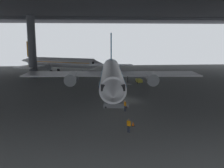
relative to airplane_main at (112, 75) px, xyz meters
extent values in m
plane|color=slate|center=(0.62, -6.61, -3.46)|extent=(110.00, 110.00, 0.00)
cylinder|color=#4C4F54|center=(-18.83, 19.52, 4.49)|extent=(2.02, 2.02, 15.90)
cube|color=#38383D|center=(0.62, 7.14, 13.04)|extent=(121.00, 99.00, 1.20)
cube|color=#4C4F54|center=(0.62, 23.64, 12.04)|extent=(115.50, 0.50, 0.70)
cylinder|color=white|center=(-0.04, -0.63, 0.02)|extent=(5.74, 28.23, 3.76)
cone|color=white|center=(-1.16, -16.30, 0.02)|extent=(4.00, 4.76, 3.69)
cube|color=black|center=(-0.99, -13.93, 0.49)|extent=(3.38, 2.85, 0.83)
cone|color=white|center=(1.07, 15.04, 0.40)|extent=(3.62, 6.23, 3.20)
cube|color=#1972B2|center=(0.90, 12.67, 4.98)|extent=(0.53, 4.11, 6.15)
cube|color=white|center=(3.45, 11.46, 0.58)|extent=(4.99, 3.41, 0.16)
cube|color=white|center=(-1.80, 11.84, 0.58)|extent=(4.99, 3.41, 0.16)
cube|color=white|center=(10.00, 3.21, -0.36)|extent=(16.17, 7.94, 0.24)
cylinder|color=#9EA3A8|center=(7.97, 1.30, -1.01)|extent=(2.67, 5.04, 2.33)
cube|color=white|center=(-9.44, 4.59, -0.36)|extent=(16.17, 7.94, 0.24)
cylinder|color=#9EA3A8|center=(-7.71, 2.42, -1.01)|extent=(2.67, 5.04, 2.33)
cube|color=#1972B2|center=(-0.04, -0.63, 0.30)|extent=(5.67, 26.19, 0.16)
cylinder|color=#9EA3A8|center=(-0.71, -10.01, -2.21)|extent=(0.20, 0.20, 1.15)
cylinder|color=black|center=(-0.71, -10.01, -3.01)|extent=(0.36, 0.92, 0.90)
cylinder|color=#9EA3A8|center=(2.62, 1.92, -2.21)|extent=(0.20, 0.20, 1.15)
cylinder|color=black|center=(2.62, 1.92, -3.01)|extent=(0.36, 0.92, 0.90)
cylinder|color=#9EA3A8|center=(-2.33, 2.28, -2.21)|extent=(0.20, 0.20, 1.15)
cylinder|color=black|center=(-2.33, 2.28, -3.01)|extent=(0.36, 0.92, 0.90)
cube|color=slate|center=(-0.19, -10.22, -3.11)|extent=(3.93, 1.77, 0.70)
cube|color=slate|center=(-0.19, -10.22, -1.28)|extent=(3.65, 1.55, 3.06)
cube|color=slate|center=(1.55, -10.34, 0.21)|extent=(1.19, 1.37, 0.12)
cylinder|color=black|center=(1.59, -9.74, 0.71)|extent=(0.06, 0.06, 1.00)
cylinder|color=black|center=(1.51, -10.94, 0.71)|extent=(0.06, 0.06, 1.00)
cylinder|color=black|center=(1.43, -9.63, -3.31)|extent=(0.31, 0.14, 0.30)
cylinder|color=black|center=(1.33, -11.03, -3.31)|extent=(0.31, 0.14, 0.30)
cylinder|color=black|center=(-1.70, -9.41, -3.31)|extent=(0.31, 0.14, 0.30)
cylinder|color=black|center=(-1.80, -10.80, -3.31)|extent=(0.31, 0.14, 0.30)
cylinder|color=#232838|center=(0.24, -21.00, -3.06)|extent=(0.14, 0.14, 0.79)
cylinder|color=#232838|center=(0.11, -20.87, -3.06)|extent=(0.14, 0.14, 0.79)
cube|color=orange|center=(0.17, -20.94, -2.39)|extent=(0.41, 0.41, 0.56)
cylinder|color=orange|center=(0.33, -21.10, -2.36)|extent=(0.09, 0.09, 0.53)
cylinder|color=orange|center=(0.01, -20.77, -2.36)|extent=(0.09, 0.09, 0.53)
sphere|color=brown|center=(0.17, -20.94, -1.99)|extent=(0.21, 0.21, 0.21)
cylinder|color=#232838|center=(0.90, -12.76, -3.05)|extent=(0.14, 0.14, 0.82)
cylinder|color=#232838|center=(0.85, -12.58, -3.05)|extent=(0.14, 0.14, 0.82)
cube|color=orange|center=(0.88, -12.67, -2.35)|extent=(0.31, 0.41, 0.58)
cylinder|color=orange|center=(0.94, -12.89, -2.32)|extent=(0.09, 0.09, 0.55)
cylinder|color=orange|center=(0.81, -12.45, -2.32)|extent=(0.09, 0.09, 0.55)
sphere|color=beige|center=(0.88, -12.67, -1.93)|extent=(0.22, 0.22, 0.22)
cylinder|color=white|center=(-12.88, 29.51, -0.42)|extent=(20.81, 11.44, 2.89)
cone|color=white|center=(-1.88, 24.57, -0.42)|extent=(4.32, 4.00, 2.83)
cube|color=black|center=(-3.54, 25.32, -0.06)|extent=(2.85, 3.06, 0.63)
cone|color=white|center=(-23.87, 34.44, -0.13)|extent=(5.22, 4.13, 2.45)
cube|color=orange|center=(-22.21, 33.70, 3.39)|extent=(2.97, 1.51, 4.72)
cube|color=white|center=(-20.67, 35.22, 0.02)|extent=(3.66, 4.32, 0.16)
cube|color=white|center=(-22.32, 31.53, 0.02)|extent=(3.66, 4.32, 0.16)
cube|color=white|center=(-12.99, 37.76, -0.71)|extent=(9.73, 13.16, 0.24)
cylinder|color=#9EA3A8|center=(-12.15, 35.79, -1.21)|extent=(4.16, 3.17, 1.79)
cube|color=white|center=(-19.12, 24.11, -0.71)|extent=(9.73, 13.16, 0.24)
cylinder|color=#9EA3A8|center=(-17.09, 24.79, -1.21)|extent=(4.16, 3.17, 1.79)
cube|color=orange|center=(-12.88, 29.51, -0.20)|extent=(19.39, 10.85, 0.16)
cylinder|color=#9EA3A8|center=(-6.29, 26.55, -2.21)|extent=(0.20, 0.20, 1.15)
cylinder|color=black|center=(-6.29, 26.55, -3.01)|extent=(0.94, 0.64, 0.90)
cylinder|color=#9EA3A8|center=(-13.95, 32.23, -2.21)|extent=(0.20, 0.20, 1.15)
cylinder|color=black|center=(-13.95, 32.23, -3.01)|extent=(0.94, 0.64, 0.90)
cylinder|color=#9EA3A8|center=(-15.63, 28.50, -2.21)|extent=(0.20, 0.20, 1.15)
cylinder|color=black|center=(-15.63, 28.50, -3.01)|extent=(0.94, 0.64, 0.90)
cube|color=black|center=(1.02, -18.85, -3.44)|extent=(0.36, 0.36, 0.04)
cone|color=orange|center=(1.02, -18.85, -3.14)|extent=(0.30, 0.30, 0.56)
cube|color=yellow|center=(7.25, 10.25, -2.91)|extent=(1.31, 2.26, 0.70)
cylinder|color=black|center=(7.84, 9.48, -3.24)|extent=(0.20, 0.45, 0.44)
cylinder|color=black|center=(6.74, 9.42, -3.24)|extent=(0.20, 0.45, 0.44)
cylinder|color=black|center=(7.76, 11.08, -3.24)|extent=(0.20, 0.45, 0.44)
cylinder|color=black|center=(6.66, 11.02, -3.24)|extent=(0.20, 0.45, 0.44)
camera|label=1|loc=(-3.94, -47.85, 7.06)|focal=41.04mm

